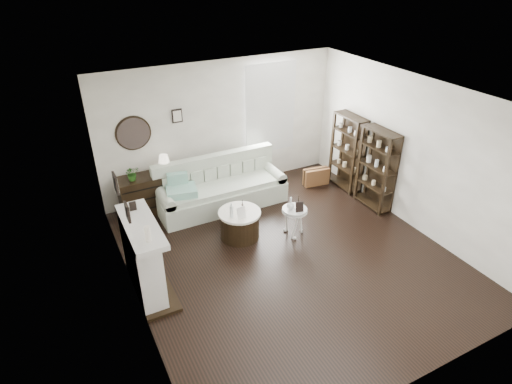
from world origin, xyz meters
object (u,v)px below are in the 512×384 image
dresser (150,193)px  drum_table (240,224)px  sofa (220,190)px  pedestal_table (295,211)px

dresser → drum_table: (1.16, -1.59, -0.12)m
dresser → drum_table: bearing=-53.9°
sofa → dresser: bearing=163.2°
sofa → pedestal_table: 1.75m
sofa → dresser: 1.36m
drum_table → pedestal_table: (0.89, -0.38, 0.23)m
drum_table → pedestal_table: bearing=-23.0°
drum_table → sofa: bearing=83.3°
dresser → pedestal_table: size_ratio=2.14×
sofa → pedestal_table: (0.75, -1.57, 0.17)m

